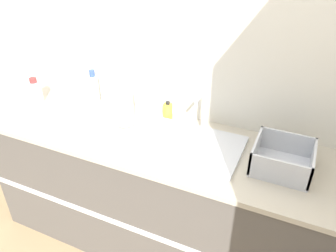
{
  "coord_description": "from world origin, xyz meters",
  "views": [
    {
      "loc": [
        0.73,
        -1.13,
        1.95
      ],
      "look_at": [
        0.09,
        0.28,
        1.01
      ],
      "focal_mm": 35.0,
      "sensor_mm": 36.0,
      "label": 1
    }
  ],
  "objects": [
    {
      "name": "wall_back",
      "position": [
        0.0,
        0.65,
        1.3
      ],
      "size": [
        4.63,
        0.06,
        2.6
      ],
      "color": "beige",
      "rests_on": "ground_plane"
    },
    {
      "name": "counter_cabinet",
      "position": [
        0.0,
        0.31,
        0.45
      ],
      "size": [
        2.25,
        0.65,
        0.89
      ],
      "color": "#514C47",
      "rests_on": "ground_plane"
    },
    {
      "name": "sink",
      "position": [
        0.22,
        0.3,
        0.91
      ],
      "size": [
        0.56,
        0.44,
        0.28
      ],
      "color": "silver",
      "rests_on": "counter_cabinet"
    },
    {
      "name": "paper_towel_roll",
      "position": [
        -0.25,
        0.37,
        1.02
      ],
      "size": [
        0.12,
        0.12,
        0.25
      ],
      "color": "#4C4C51",
      "rests_on": "counter_cabinet"
    },
    {
      "name": "dish_rack",
      "position": [
        0.71,
        0.32,
        0.94
      ],
      "size": [
        0.29,
        0.29,
        0.14
      ],
      "color": "#B7BABF",
      "rests_on": "counter_cabinet"
    },
    {
      "name": "bottle_white_spray",
      "position": [
        -0.97,
        0.37,
        0.97
      ],
      "size": [
        0.09,
        0.09,
        0.19
      ],
      "color": "white",
      "rests_on": "counter_cabinet"
    },
    {
      "name": "bottle_clear",
      "position": [
        -0.6,
        0.55,
        1.0
      ],
      "size": [
        0.07,
        0.07,
        0.24
      ],
      "color": "silver",
      "rests_on": "counter_cabinet"
    },
    {
      "name": "soap_dispenser",
      "position": [
        -0.04,
        0.56,
        0.94
      ],
      "size": [
        0.06,
        0.06,
        0.12
      ],
      "color": "gold",
      "rests_on": "counter_cabinet"
    }
  ]
}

